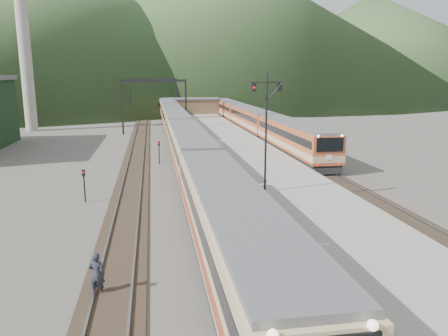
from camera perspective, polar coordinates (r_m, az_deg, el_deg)
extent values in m
cube|color=black|center=(51.39, -5.61, 2.43)|extent=(2.60, 200.00, 0.12)
cube|color=slate|center=(51.33, -6.42, 2.52)|extent=(0.10, 200.00, 0.14)
cube|color=slate|center=(51.42, -4.81, 2.57)|extent=(0.10, 200.00, 0.14)
cube|color=black|center=(51.31, -11.19, 2.25)|extent=(2.60, 200.00, 0.12)
cube|color=slate|center=(51.33, -12.00, 2.33)|extent=(0.10, 200.00, 0.14)
cube|color=slate|center=(51.28, -10.39, 2.38)|extent=(0.10, 200.00, 0.14)
cube|color=black|center=(53.36, 6.82, 2.76)|extent=(2.60, 200.00, 0.12)
cube|color=slate|center=(53.15, 6.07, 2.85)|extent=(0.10, 200.00, 0.14)
cube|color=slate|center=(53.55, 7.56, 2.88)|extent=(0.10, 200.00, 0.14)
cube|color=gray|center=(50.03, 0.95, 2.74)|extent=(8.00, 100.00, 1.00)
cube|color=black|center=(65.87, -13.16, 7.73)|extent=(0.25, 0.25, 8.00)
cube|color=black|center=(65.93, -4.99, 8.00)|extent=(0.25, 0.25, 8.00)
cube|color=black|center=(65.58, -9.19, 11.20)|extent=(9.30, 0.22, 0.35)
cube|color=black|center=(90.79, -12.18, 8.87)|extent=(0.25, 0.25, 8.00)
cube|color=black|center=(90.83, -6.24, 9.06)|extent=(0.25, 0.25, 8.00)
cube|color=black|center=(90.58, -9.29, 11.38)|extent=(9.30, 0.22, 0.35)
cylinder|color=#9E998E|center=(75.23, -24.75, 15.86)|extent=(1.80, 1.80, 30.00)
cube|color=brown|center=(89.23, -3.68, 8.03)|extent=(9.00, 4.00, 2.80)
cube|color=slate|center=(89.13, -3.69, 9.02)|extent=(9.40, 4.40, 0.30)
cone|color=#2C4E26|center=(205.04, -20.59, 17.28)|extent=(180.00, 180.00, 60.00)
cone|color=#2C4E26|center=(244.58, -1.56, 18.80)|extent=(220.00, 220.00, 75.00)
cone|color=#2C4E26|center=(248.49, 18.45, 15.21)|extent=(160.00, 160.00, 50.00)
cube|color=tan|center=(19.16, 0.95, -7.69)|extent=(3.07, 20.63, 3.75)
cube|color=tan|center=(39.54, -4.53, 2.57)|extent=(3.07, 20.63, 3.75)
cube|color=tan|center=(60.44, -6.26, 5.81)|extent=(3.07, 20.63, 3.75)
cube|color=tan|center=(81.46, -7.10, 7.37)|extent=(3.07, 20.63, 3.75)
cube|color=tan|center=(102.52, -7.60, 8.30)|extent=(3.07, 20.63, 3.75)
cube|color=#B3512B|center=(47.04, 9.03, 3.84)|extent=(2.89, 19.42, 3.53)
cube|color=#B3512B|center=(66.10, 3.60, 6.29)|extent=(2.89, 19.42, 3.53)
cube|color=#B3512B|center=(85.56, 0.60, 7.61)|extent=(2.89, 19.42, 3.53)
cylinder|color=black|center=(28.36, 5.49, 4.45)|extent=(0.14, 0.14, 7.71)
cube|color=black|center=(28.12, 5.63, 11.04)|extent=(2.17, 0.49, 0.07)
cube|color=black|center=(27.75, 3.91, 10.43)|extent=(0.28, 0.22, 0.50)
cube|color=black|center=(28.53, 7.27, 10.41)|extent=(0.28, 0.22, 0.50)
cylinder|color=black|center=(43.16, -8.46, 1.79)|extent=(0.10, 0.10, 2.00)
cube|color=black|center=(42.99, -8.51, 3.17)|extent=(0.23, 0.18, 0.45)
cylinder|color=black|center=(31.44, -17.76, -2.49)|extent=(0.10, 0.10, 2.00)
cube|color=black|center=(31.21, -17.88, -0.62)|extent=(0.24, 0.19, 0.45)
imported|color=#222634|center=(18.40, -16.27, -13.13)|extent=(0.73, 0.57, 1.78)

